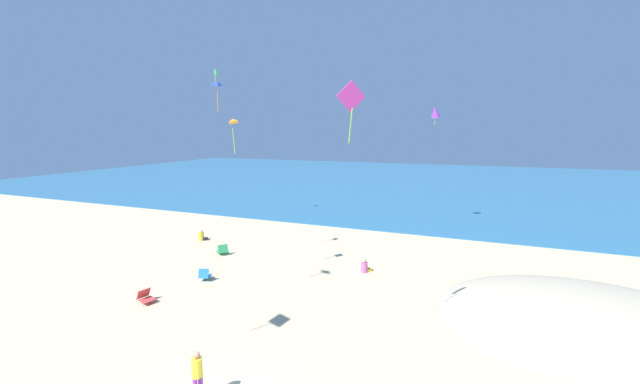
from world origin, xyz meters
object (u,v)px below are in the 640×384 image
at_px(beach_chair_far_left, 222,250).
at_px(person_1, 202,236).
at_px(kite_green, 215,74).
at_px(kite_magenta, 351,98).
at_px(person_4, 197,373).
at_px(beach_chair_mid_beach, 205,275).
at_px(kite_purple, 435,112).
at_px(person_3, 365,267).
at_px(kite_blue, 217,84).
at_px(beach_chair_near_camera, 146,297).
at_px(kite_orange, 232,122).

bearing_deg(beach_chair_far_left, person_1, 3.71).
xyz_separation_m(beach_chair_far_left, kite_green, (-5.20, 7.02, 11.29)).
bearing_deg(kite_magenta, person_4, -138.25).
xyz_separation_m(beach_chair_mid_beach, kite_purple, (9.20, 15.12, 8.36)).
relative_size(beach_chair_far_left, person_3, 1.18).
bearing_deg(beach_chair_mid_beach, kite_blue, -10.41).
xyz_separation_m(beach_chair_far_left, beach_chair_mid_beach, (1.53, -3.53, -0.01)).
xyz_separation_m(kite_green, kite_blue, (6.42, -8.49, -2.03)).
xyz_separation_m(beach_chair_near_camera, beach_chair_mid_beach, (0.79, 2.86, 0.05)).
height_order(beach_chair_near_camera, kite_blue, kite_blue).
distance_m(beach_chair_far_left, kite_blue, 9.46).
bearing_deg(person_4, kite_orange, -43.04).
bearing_deg(kite_purple, person_4, -100.29).
xyz_separation_m(beach_chair_mid_beach, kite_magenta, (8.51, -3.88, 7.82)).
distance_m(beach_chair_near_camera, kite_orange, 8.45).
height_order(person_3, kite_green, kite_green).
bearing_deg(kite_orange, person_3, 33.75).
xyz_separation_m(beach_chair_mid_beach, kite_orange, (1.66, 0.39, 7.35)).
xyz_separation_m(beach_chair_mid_beach, kite_blue, (-0.31, 2.06, 9.27)).
distance_m(beach_chair_near_camera, kite_purple, 22.23).
relative_size(kite_orange, kite_blue, 1.06).
distance_m(beach_chair_far_left, person_4, 12.37).
relative_size(beach_chair_far_left, kite_magenta, 0.49).
xyz_separation_m(kite_blue, kite_purple, (9.52, 13.06, -0.91)).
bearing_deg(person_4, beach_chair_near_camera, -12.64).
bearing_deg(person_1, person_4, -87.62).
bearing_deg(person_4, kite_green, -34.77).
relative_size(beach_chair_mid_beach, kite_magenta, 0.42).
relative_size(person_3, kite_purple, 0.50).
bearing_deg(beach_chair_near_camera, beach_chair_mid_beach, 89.27).
distance_m(kite_orange, kite_blue, 3.22).
height_order(beach_chair_far_left, beach_chair_mid_beach, beach_chair_far_left).
height_order(person_3, kite_magenta, kite_magenta).
height_order(beach_chair_near_camera, kite_orange, kite_orange).
bearing_deg(kite_purple, kite_blue, -126.08).
bearing_deg(kite_blue, kite_purple, 53.92).
distance_m(person_1, kite_orange, 10.97).
relative_size(beach_chair_far_left, kite_green, 0.68).
bearing_deg(beach_chair_near_camera, person_4, -18.55).
bearing_deg(person_4, kite_blue, -37.37).
xyz_separation_m(beach_chair_mid_beach, kite_green, (-6.73, 10.55, 11.30)).
relative_size(beach_chair_mid_beach, kite_green, 0.59).
bearing_deg(kite_blue, beach_chair_near_camera, -95.58).
bearing_deg(kite_purple, beach_chair_near_camera, -119.07).
relative_size(beach_chair_mid_beach, person_4, 0.51).
distance_m(person_4, kite_purple, 23.64).
bearing_deg(beach_chair_mid_beach, kite_orange, -95.70).
xyz_separation_m(person_1, kite_orange, (6.30, -5.14, 7.37)).
distance_m(beach_chair_mid_beach, kite_magenta, 12.19).
height_order(beach_chair_near_camera, person_3, person_3).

